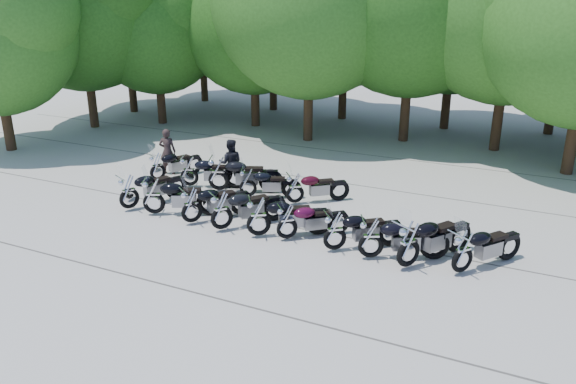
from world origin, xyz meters
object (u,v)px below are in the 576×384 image
at_px(motorcycle_10, 157,166).
at_px(rider_1, 231,163).
at_px(motorcycle_8, 409,243).
at_px(motorcycle_11, 189,170).
at_px(motorcycle_2, 191,204).
at_px(motorcycle_5, 287,221).
at_px(motorcycle_0, 129,191).
at_px(motorcycle_3, 222,210).
at_px(motorcycle_7, 371,237).
at_px(motorcycle_14, 295,187).
at_px(rider_0, 168,151).
at_px(motorcycle_9, 463,250).
at_px(motorcycle_12, 219,172).
at_px(motorcycle_4, 259,215).
at_px(motorcycle_1, 153,195).
at_px(motorcycle_6, 335,230).
at_px(motorcycle_13, 248,182).

relative_size(motorcycle_10, rider_1, 1.24).
height_order(motorcycle_8, motorcycle_11, motorcycle_8).
xyz_separation_m(motorcycle_2, motorcycle_5, (3.11, 0.17, -0.04)).
xyz_separation_m(motorcycle_0, motorcycle_3, (3.58, -0.16, 0.02)).
bearing_deg(motorcycle_7, motorcycle_14, 24.69).
xyz_separation_m(motorcycle_3, motorcycle_14, (1.03, 2.91, -0.08)).
bearing_deg(rider_0, motorcycle_11, 131.22).
xyz_separation_m(motorcycle_9, motorcycle_12, (-8.71, 2.61, 0.07)).
xyz_separation_m(motorcycle_4, rider_0, (-5.97, 3.77, 0.21)).
xyz_separation_m(motorcycle_1, motorcycle_5, (4.58, 0.09, -0.08)).
bearing_deg(motorcycle_2, motorcycle_7, -144.20).
bearing_deg(motorcycle_7, motorcycle_0, 63.18).
relative_size(motorcycle_0, motorcycle_14, 1.10).
xyz_separation_m(motorcycle_4, motorcycle_9, (5.62, 0.21, -0.03)).
bearing_deg(motorcycle_4, motorcycle_10, 31.25).
xyz_separation_m(motorcycle_10, motorcycle_11, (1.42, -0.01, 0.03)).
bearing_deg(motorcycle_5, motorcycle_7, -134.88).
height_order(motorcycle_4, motorcycle_8, motorcycle_8).
bearing_deg(motorcycle_8, motorcycle_14, -0.73).
bearing_deg(motorcycle_10, motorcycle_8, -171.86).
bearing_deg(motorcycle_2, rider_0, -10.13).
bearing_deg(rider_1, motorcycle_12, 58.57).
distance_m(motorcycle_10, motorcycle_12, 2.64).
bearing_deg(motorcycle_11, motorcycle_5, -139.17).
distance_m(motorcycle_1, motorcycle_7, 7.09).
distance_m(motorcycle_3, motorcycle_12, 3.44).
distance_m(motorcycle_3, motorcycle_8, 5.53).
distance_m(motorcycle_2, rider_1, 3.59).
relative_size(motorcycle_12, rider_0, 1.43).
distance_m(motorcycle_6, motorcycle_7, 1.03).
relative_size(motorcycle_1, motorcycle_6, 1.08).
height_order(motorcycle_1, motorcycle_11, motorcycle_1).
distance_m(motorcycle_0, motorcycle_14, 5.36).
distance_m(motorcycle_1, rider_0, 4.30).
relative_size(motorcycle_1, rider_1, 1.39).
distance_m(motorcycle_0, motorcycle_9, 10.39).
bearing_deg(motorcycle_10, motorcycle_1, 149.92).
relative_size(motorcycle_5, motorcycle_6, 0.95).
bearing_deg(motorcycle_12, motorcycle_6, -139.61).
distance_m(motorcycle_1, motorcycle_11, 2.77).
height_order(motorcycle_0, motorcycle_10, motorcycle_0).
bearing_deg(motorcycle_8, motorcycle_12, 11.03).
bearing_deg(motorcycle_11, motorcycle_2, -166.23).
bearing_deg(motorcycle_10, rider_1, -141.27).
bearing_deg(motorcycle_8, motorcycle_13, 7.86).
xyz_separation_m(motorcycle_1, rider_1, (0.76, 3.43, 0.19)).
relative_size(motorcycle_8, rider_1, 1.46).
relative_size(motorcycle_5, rider_0, 1.20).
height_order(motorcycle_2, rider_0, rider_0).
height_order(motorcycle_3, motorcycle_5, motorcycle_3).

